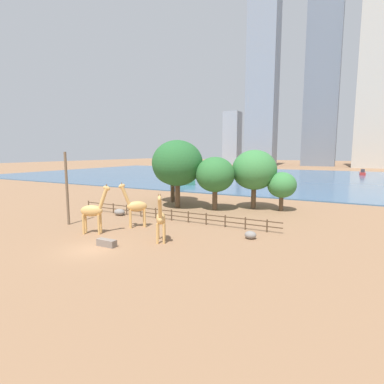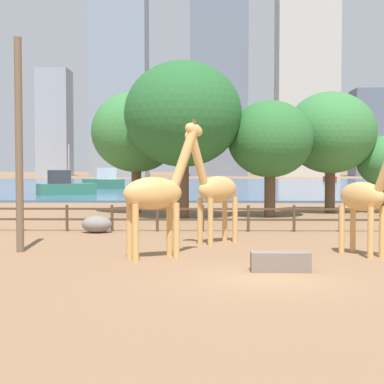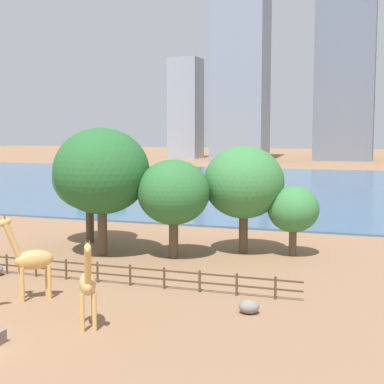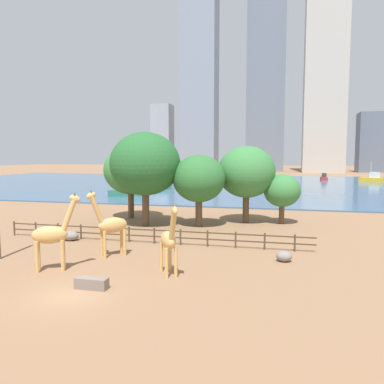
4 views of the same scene
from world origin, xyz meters
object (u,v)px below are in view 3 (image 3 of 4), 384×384
Objects in this scene: tree_right_tall at (101,171)px; boulder_by_pole at (249,307)px; giraffe_young at (31,260)px; tree_left_small at (244,182)px; tree_center_broad at (173,193)px; boat_tug at (100,199)px; tree_right_small at (89,177)px; tree_left_large at (293,210)px; giraffe_tall at (88,284)px; boat_barge at (160,186)px.

boulder_by_pole is at bearing -36.56° from tree_right_tall.
tree_left_small is (8.06, 16.02, 3.18)m from giraffe_young.
giraffe_young reaches higher than boulder_by_pole.
boat_tug is (-18.64, 23.61, -3.78)m from tree_center_broad.
tree_center_broad is at bearing -20.36° from tree_right_small.
tree_left_large is 33.57m from boat_tug.
tree_left_large reaches higher than giraffe_tall.
tree_right_tall is 10.76m from tree_left_small.
giraffe_young is 0.67× the size of tree_center_broad.
giraffe_young reaches higher than giraffe_tall.
giraffe_tall is 59.17m from boat_barge.
tree_center_broad is at bearing -142.88° from tree_left_small.
tree_left_small reaches higher than giraffe_young.
tree_left_large is 4.24m from tree_left_small.
boat_tug is (-23.09, 20.24, -4.37)m from tree_left_small.
boat_tug is (-26.85, 20.01, -2.42)m from tree_left_large.
tree_right_tall is (-13.82, 10.25, 5.99)m from boulder_by_pole.
boat_barge is (-25.90, 51.29, 0.77)m from boulder_by_pole.
tree_left_small is at bearing 105.32° from boulder_by_pole.
boat_tug is at bearing 128.26° from boat_barge.
tree_right_tall is at bearing 143.44° from boulder_by_pole.
tree_left_small is 1.35× the size of boat_tug.
tree_right_tall is 1.57× the size of boat_tug.
tree_right_tall reaches higher than tree_left_large.
tree_left_small reaches higher than boat_tug.
giraffe_young is 12.58m from tree_right_tall.
tree_left_small reaches higher than boat_barge.
giraffe_tall reaches higher than boat_barge.
giraffe_young is 17.03m from tree_right_small.
tree_left_large is 9.06m from tree_center_broad.
boat_barge is (-8.71, 36.90, -4.37)m from tree_right_small.
tree_right_tall is 1.17× the size of tree_left_small.
tree_right_small reaches higher than boulder_by_pole.
tree_left_small is at bearing -176.46° from tree_left_large.
tree_left_small is at bearing 0.48° from tree_right_small.
boat_tug is (-9.88, 20.35, -4.42)m from tree_right_small.
boat_tug is (-13.24, 24.50, -5.27)m from tree_right_tall.
boulder_by_pole is 15.07m from tree_left_large.
tree_right_tall is at bearing 148.68° from boat_barge.
boulder_by_pole is 0.18× the size of boat_tug.
giraffe_young is at bearing -96.68° from boat_tug.
tree_right_small reaches higher than giraffe_tall.
tree_center_broad reaches higher than boat_barge.
giraffe_young is 0.51× the size of tree_right_tall.
tree_center_broad is at bearing 155.81° from boat_barge.
boulder_by_pole is at bearing -81.28° from boat_tug.
boulder_by_pole is 0.13× the size of tree_left_small.
giraffe_tall is at bearing -145.17° from boulder_by_pole.
tree_center_broad reaches higher than boulder_by_pole.
tree_right_small is at bearing -179.52° from tree_left_small.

